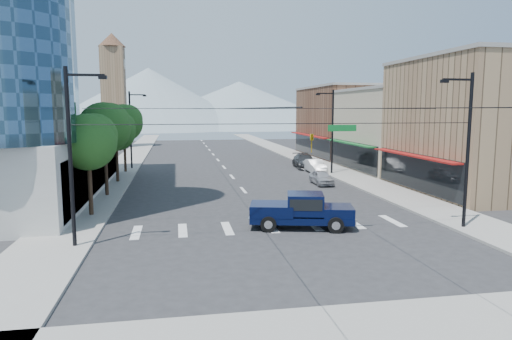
# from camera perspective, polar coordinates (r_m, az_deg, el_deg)

# --- Properties ---
(ground) EXTENTS (160.00, 160.00, 0.00)m
(ground) POSITION_cam_1_polar(r_m,az_deg,el_deg) (26.09, 2.96, -7.87)
(ground) COLOR #28282B
(ground) RESTS_ON ground
(sidewalk_left) EXTENTS (4.00, 120.00, 0.15)m
(sidewalk_left) POSITION_cam_1_polar(r_m,az_deg,el_deg) (65.17, -15.51, 1.27)
(sidewalk_left) COLOR gray
(sidewalk_left) RESTS_ON ground
(sidewalk_right) EXTENTS (4.00, 120.00, 0.15)m
(sidewalk_right) POSITION_cam_1_polar(r_m,az_deg,el_deg) (67.22, 5.30, 1.70)
(sidewalk_right) COLOR gray
(sidewalk_right) RESTS_ON ground
(sidewalk_cross) EXTENTS (28.00, 4.00, 0.15)m
(sidewalk_cross) POSITION_cam_1_polar(r_m,az_deg,el_deg) (15.35, 13.63, -19.26)
(sidewalk_cross) COLOR gray
(sidewalk_cross) RESTS_ON ground
(shop_near) EXTENTS (12.00, 14.00, 11.00)m
(shop_near) POSITION_cam_1_polar(r_m,az_deg,el_deg) (43.02, 26.75, 4.86)
(shop_near) COLOR #8C6B4C
(shop_near) RESTS_ON ground
(shop_mid) EXTENTS (12.00, 14.00, 9.00)m
(shop_mid) POSITION_cam_1_polar(r_m,az_deg,el_deg) (54.92, 17.94, 4.67)
(shop_mid) COLOR tan
(shop_mid) RESTS_ON ground
(shop_far) EXTENTS (12.00, 18.00, 10.00)m
(shop_far) POSITION_cam_1_polar(r_m,az_deg,el_deg) (69.44, 11.77, 5.83)
(shop_far) COLOR brown
(shop_far) RESTS_ON ground
(clock_tower) EXTENTS (4.80, 4.80, 20.40)m
(clock_tower) POSITION_cam_1_polar(r_m,az_deg,el_deg) (87.25, -17.37, 9.69)
(clock_tower) COLOR #8C6B4C
(clock_tower) RESTS_ON ground
(mountain_left) EXTENTS (80.00, 80.00, 22.00)m
(mountain_left) POSITION_cam_1_polar(r_m,az_deg,el_deg) (174.79, -13.21, 8.73)
(mountain_left) COLOR gray
(mountain_left) RESTS_ON ground
(mountain_right) EXTENTS (90.00, 90.00, 18.00)m
(mountain_right) POSITION_cam_1_polar(r_m,az_deg,el_deg) (186.28, -2.09, 8.23)
(mountain_right) COLOR gray
(mountain_right) RESTS_ON ground
(tree_near) EXTENTS (3.65, 3.64, 6.71)m
(tree_near) POSITION_cam_1_polar(r_m,az_deg,el_deg) (31.13, -20.00, 3.53)
(tree_near) COLOR black
(tree_near) RESTS_ON ground
(tree_midnear) EXTENTS (4.09, 4.09, 7.52)m
(tree_midnear) POSITION_cam_1_polar(r_m,az_deg,el_deg) (38.00, -18.23, 5.17)
(tree_midnear) COLOR black
(tree_midnear) RESTS_ON ground
(tree_midfar) EXTENTS (3.65, 3.64, 6.71)m
(tree_midfar) POSITION_cam_1_polar(r_m,az_deg,el_deg) (44.96, -16.94, 4.77)
(tree_midfar) COLOR black
(tree_midfar) RESTS_ON ground
(tree_far) EXTENTS (4.09, 4.09, 7.52)m
(tree_far) POSITION_cam_1_polar(r_m,az_deg,el_deg) (51.89, -16.05, 5.81)
(tree_far) COLOR black
(tree_far) RESTS_ON ground
(signal_rig) EXTENTS (21.80, 0.20, 9.00)m
(signal_rig) POSITION_cam_1_polar(r_m,az_deg,el_deg) (24.32, 4.00, 2.13)
(signal_rig) COLOR black
(signal_rig) RESTS_ON ground
(lamp_pole_nw) EXTENTS (2.00, 0.25, 9.00)m
(lamp_pole_nw) POSITION_cam_1_polar(r_m,az_deg,el_deg) (54.76, -15.29, 5.23)
(lamp_pole_nw) COLOR black
(lamp_pole_nw) RESTS_ON ground
(lamp_pole_ne) EXTENTS (2.00, 0.25, 9.00)m
(lamp_pole_ne) POSITION_cam_1_polar(r_m,az_deg,el_deg) (49.32, 9.40, 5.16)
(lamp_pole_ne) COLOR black
(lamp_pole_ne) RESTS_ON ground
(pickup_truck) EXTENTS (6.43, 3.50, 2.07)m
(pickup_truck) POSITION_cam_1_polar(r_m,az_deg,el_deg) (27.03, 5.64, -5.00)
(pickup_truck) COLOR #060F33
(pickup_truck) RESTS_ON ground
(pedestrian) EXTENTS (0.61, 0.72, 1.68)m
(pedestrian) POSITION_cam_1_polar(r_m,az_deg,el_deg) (29.93, 8.15, -4.26)
(pedestrian) COLOR black
(pedestrian) RESTS_ON ground
(parked_car_near) EXTENTS (1.59, 3.90, 1.32)m
(parked_car_near) POSITION_cam_1_polar(r_m,az_deg,el_deg) (42.80, 8.18, -0.93)
(parked_car_near) COLOR #AFAEB3
(parked_car_near) RESTS_ON ground
(parked_car_mid) EXTENTS (1.62, 4.45, 1.46)m
(parked_car_mid) POSITION_cam_1_polar(r_m,az_deg,el_deg) (50.71, 7.37, 0.49)
(parked_car_mid) COLOR white
(parked_car_mid) RESTS_ON ground
(parked_car_far) EXTENTS (2.73, 5.79, 1.63)m
(parked_car_far) POSITION_cam_1_polar(r_m,az_deg,el_deg) (54.64, 6.08, 1.11)
(parked_car_far) COLOR #2F3032
(parked_car_far) RESTS_ON ground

